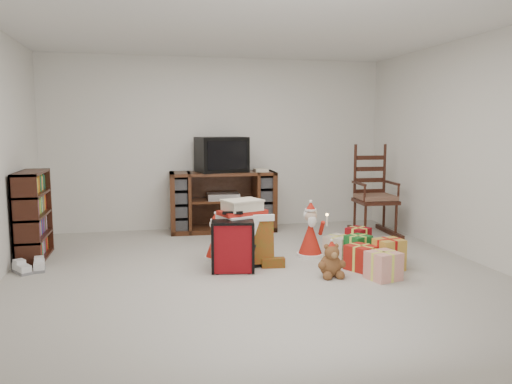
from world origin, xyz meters
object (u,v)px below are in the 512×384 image
(bookshelf, at_px, (33,217))
(crt_television, at_px, (222,154))
(rocking_chair, at_px, (373,202))
(red_suitcase, at_px, (233,246))
(tv_stand, at_px, (223,201))
(gift_cluster, at_px, (369,253))
(mrs_claus_figurine, at_px, (216,241))
(sneaker_pair, at_px, (31,267))
(teddy_bear, at_px, (331,262))
(santa_figurine, at_px, (310,235))
(gift_pile, at_px, (242,237))

(bookshelf, distance_m, crt_television, 2.63)
(rocking_chair, relative_size, red_suitcase, 2.08)
(tv_stand, height_order, gift_cluster, tv_stand)
(tv_stand, relative_size, crt_television, 2.02)
(mrs_claus_figurine, distance_m, sneaker_pair, 1.96)
(tv_stand, xyz_separation_m, sneaker_pair, (-2.28, -1.61, -0.38))
(tv_stand, bearing_deg, mrs_claus_figurine, -99.60)
(mrs_claus_figurine, bearing_deg, teddy_bear, -41.73)
(santa_figurine, height_order, gift_cluster, santa_figurine)
(gift_cluster, relative_size, crt_television, 1.49)
(crt_television, bearing_deg, sneaker_pair, -155.50)
(santa_figurine, bearing_deg, crt_television, 114.88)
(mrs_claus_figurine, relative_size, gift_cluster, 0.48)
(rocking_chair, height_order, teddy_bear, rocking_chair)
(tv_stand, height_order, gift_pile, tv_stand)
(red_suitcase, distance_m, santa_figurine, 1.07)
(gift_cluster, bearing_deg, mrs_claus_figurine, 159.79)
(mrs_claus_figurine, relative_size, sneaker_pair, 1.46)
(teddy_bear, bearing_deg, gift_cluster, 30.15)
(gift_pile, distance_m, teddy_bear, 1.03)
(bookshelf, relative_size, mrs_claus_figurine, 1.87)
(rocking_chair, relative_size, gift_cluster, 1.16)
(mrs_claus_figurine, bearing_deg, santa_figurine, -6.58)
(gift_pile, bearing_deg, mrs_claus_figurine, 113.21)
(teddy_bear, relative_size, gift_cluster, 0.30)
(gift_pile, bearing_deg, crt_television, 67.93)
(red_suitcase, distance_m, teddy_bear, 1.02)
(gift_cluster, bearing_deg, sneaker_pair, 171.62)
(bookshelf, xyz_separation_m, sneaker_pair, (0.06, -0.56, -0.44))
(teddy_bear, height_order, sneaker_pair, teddy_bear)
(rocking_chair, distance_m, gift_pile, 2.41)
(crt_television, bearing_deg, teddy_bear, -84.57)
(teddy_bear, bearing_deg, santa_figurine, 86.06)
(tv_stand, bearing_deg, rocking_chair, -15.43)
(santa_figurine, height_order, crt_television, crt_television)
(rocking_chair, bearing_deg, teddy_bear, -123.09)
(tv_stand, relative_size, rocking_chair, 1.17)
(red_suitcase, relative_size, sneaker_pair, 1.72)
(bookshelf, height_order, crt_television, crt_television)
(teddy_bear, height_order, crt_television, crt_television)
(red_suitcase, distance_m, gift_cluster, 1.51)
(bookshelf, bearing_deg, gift_pile, -18.68)
(tv_stand, relative_size, gift_pile, 2.18)
(tv_stand, xyz_separation_m, crt_television, (-0.01, 0.00, 0.68))
(rocking_chair, height_order, santa_figurine, rocking_chair)
(crt_television, bearing_deg, santa_figurine, -75.94)
(sneaker_pair, bearing_deg, teddy_bear, -39.96)
(rocking_chair, distance_m, crt_television, 2.25)
(red_suitcase, relative_size, gift_cluster, 0.56)
(gift_pile, height_order, teddy_bear, gift_pile)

